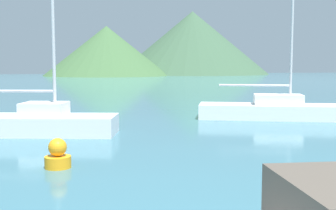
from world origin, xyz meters
TOP-DOWN VIEW (x-y plane):
  - sailboat_inner at (6.79, 18.25)m, footprint 7.56×4.58m
  - sailboat_middle at (-3.71, 16.27)m, footprint 5.51×3.21m
  - buoy_marker at (-3.20, 10.94)m, footprint 0.65×0.65m
  - hill_east at (6.84, 98.71)m, footprint 28.84×28.84m
  - hill_far_east at (30.77, 109.12)m, footprint 40.53×40.53m

SIDE VIEW (x-z plane):
  - buoy_marker at x=-3.20m, z-range -0.07..0.68m
  - sailboat_middle at x=-3.71m, z-range -3.38..4.33m
  - sailboat_inner at x=6.79m, z-range -5.11..6.10m
  - hill_east at x=6.84m, z-range 0.00..11.42m
  - hill_far_east at x=30.77m, z-range 0.00..16.71m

